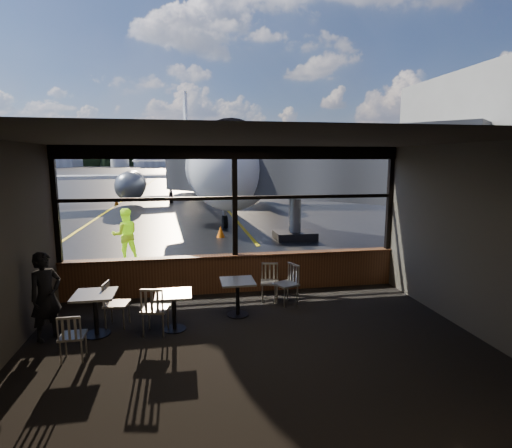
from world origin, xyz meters
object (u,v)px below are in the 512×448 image
object	(u,v)px
chair_left_s	(73,336)
cafe_table_mid	(174,312)
passenger	(46,296)
cafe_table_left	(96,315)
cafe_table_near	(238,298)
cone_nose	(221,232)
cone_wing	(116,202)
chair_near_n	(270,283)
chair_mid_s	(155,310)
ground_crew	(125,235)
jet_bridge	(310,176)
chair_near_e	(286,285)
airliner	(199,132)
chair_mid_w	(117,304)

from	to	relation	value
chair_left_s	cafe_table_mid	bearing A→B (deg)	28.21
passenger	cafe_table_left	bearing A→B (deg)	-46.90
cafe_table_near	cone_nose	xyz separation A→B (m)	(0.40, 8.52, -0.14)
cafe_table_near	cone_wing	xyz separation A→B (m)	(-5.89, 22.05, -0.16)
chair_near_n	chair_mid_s	bearing A→B (deg)	40.17
ground_crew	chair_mid_s	bearing A→B (deg)	87.96
chair_left_s	passenger	bearing A→B (deg)	124.90
cafe_table_near	cafe_table_left	bearing A→B (deg)	-169.78
jet_bridge	chair_near_n	world-z (taller)	jet_bridge
jet_bridge	chair_near_e	size ratio (longest dim) A/B	12.95
airliner	chair_near_e	xyz separation A→B (m)	(1.00, -21.67, -4.71)
cafe_table_left	cafe_table_near	bearing A→B (deg)	10.22
chair_near_e	cone_nose	distance (m)	8.11
chair_mid_w	ground_crew	size ratio (longest dim) A/B	0.53
cafe_table_mid	passenger	size ratio (longest dim) A/B	0.45
cafe_table_near	chair_near_n	size ratio (longest dim) A/B	0.88
cafe_table_left	chair_near_e	xyz separation A→B (m)	(3.82, 0.93, 0.06)
cafe_table_mid	ground_crew	xyz separation A→B (m)	(-1.64, 5.66, 0.48)
cafe_table_left	cone_nose	bearing A→B (deg)	71.14
chair_near_e	chair_mid_s	distance (m)	2.94
chair_mid_s	cone_wing	distance (m)	23.06
cafe_table_near	chair_left_s	distance (m)	3.15
cone_nose	passenger	bearing A→B (deg)	-113.28
chair_near_e	passenger	bearing A→B (deg)	79.62
cafe_table_left	chair_mid_s	distance (m)	1.08
chair_near_n	cafe_table_left	bearing A→B (deg)	30.51
chair_near_n	chair_near_e	bearing A→B (deg)	148.67
cone_nose	cone_wing	size ratio (longest dim) A/B	1.11
chair_mid_s	ground_crew	xyz separation A→B (m)	(-1.31, 5.77, 0.37)
cafe_table_near	ground_crew	size ratio (longest dim) A/B	0.45
chair_left_s	ground_crew	xyz separation A→B (m)	(-0.08, 6.55, 0.44)
airliner	jet_bridge	size ratio (longest dim) A/B	2.85
ground_crew	cone_wing	distance (m)	17.16
cafe_table_near	cone_nose	bearing A→B (deg)	87.29
ground_crew	cafe_table_left	bearing A→B (deg)	77.61
chair_near_n	jet_bridge	bearing A→B (deg)	-103.52
passenger	ground_crew	size ratio (longest dim) A/B	0.95
chair_left_s	ground_crew	bearing A→B (deg)	89.37
airliner	jet_bridge	world-z (taller)	airliner
cafe_table_left	cone_nose	world-z (taller)	cafe_table_left
jet_bridge	chair_left_s	xyz separation A→B (m)	(-6.58, -8.39, -2.19)
jet_bridge	chair_near_e	bearing A→B (deg)	-111.60
airliner	cone_wing	distance (m)	7.81
chair_mid_w	chair_left_s	size ratio (longest dim) A/B	1.11
cone_wing	cafe_table_mid	bearing A→B (deg)	-78.42
chair_mid_w	cone_nose	world-z (taller)	chair_mid_w
cafe_table_left	cafe_table_mid	bearing A→B (deg)	-0.51
passenger	cone_nose	size ratio (longest dim) A/B	3.36
cafe_table_mid	chair_near_e	distance (m)	2.59
chair_mid_w	passenger	size ratio (longest dim) A/B	0.56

